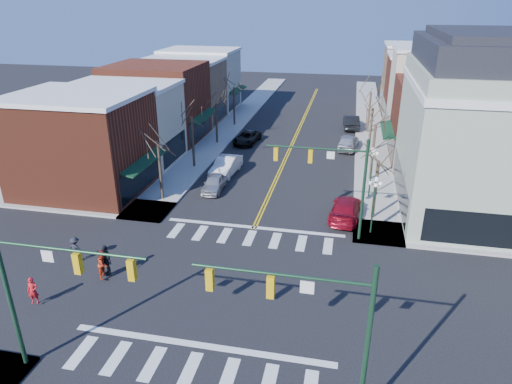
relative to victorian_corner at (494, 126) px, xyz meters
The scene contains 36 objects.
ground 22.95m from the victorian_corner, 138.69° to the right, with size 160.00×160.00×0.00m, color black.
sidewalk_left 26.67m from the victorian_corner, 167.71° to the left, with size 3.50×70.00×0.15m, color #9E9B93.
sidewalk_right 11.56m from the victorian_corner, 144.64° to the left, with size 3.50×70.00×0.15m, color #9E9B93.
bldg_left_brick_a 32.23m from the victorian_corner, behind, with size 10.00×8.50×8.00m, color maroon.
bldg_left_stucco_a 32.52m from the victorian_corner, behind, with size 10.00×7.00×7.50m, color beige.
bldg_left_brick_b 34.62m from the victorian_corner, 157.89° to the left, with size 10.00×9.00×8.50m, color maroon.
bldg_left_tan 38.51m from the victorian_corner, 146.41° to the left, with size 10.00×7.50×7.80m, color #9F7D58.
bldg_left_stucco_b 43.26m from the victorian_corner, 137.82° to the left, with size 10.00×8.00×8.20m, color beige.
bldg_right_brick_a 11.60m from the victorian_corner, 95.08° to the left, with size 10.00×8.50×8.00m, color maroon.
bldg_right_stucco 19.10m from the victorian_corner, 93.01° to the left, with size 10.00×7.00×10.00m, color beige.
bldg_right_brick_b 26.63m from the victorian_corner, 92.16° to the left, with size 10.00×8.00×8.50m, color maroon.
bldg_right_tan 34.58m from the victorian_corner, 91.66° to the left, with size 10.00×8.00×9.00m, color #9F7D58.
victorian_corner is the anchor object (origin of this frame).
traffic_mast_near_left 31.14m from the victorian_corner, 135.19° to the right, with size 6.60×0.28×7.20m.
traffic_mast_near_right 24.56m from the victorian_corner, 116.57° to the right, with size 6.60×0.28×7.20m.
traffic_mast_far_right 13.20m from the victorian_corner, 147.05° to the right, with size 6.60×0.28×7.20m.
lamppost_corner 10.89m from the victorian_corner, 144.14° to the right, with size 0.36×0.36×4.33m.
lamppost_midblock 9.10m from the victorian_corner, behind, with size 0.36×0.36×4.33m.
tree_left_a 25.51m from the victorian_corner, behind, with size 0.24×0.24×4.76m, color #382B21.
tree_left_b 25.64m from the victorian_corner, 169.76° to the left, with size 0.24×0.24×5.04m, color #382B21.
tree_left_c 28.20m from the victorian_corner, 153.34° to the left, with size 0.24×0.24×4.55m, color #382B21.
tree_left_d 32.53m from the victorian_corner, 140.54° to the left, with size 0.24×0.24×4.90m, color #382B21.
tree_right_a 9.84m from the victorian_corner, 156.63° to the right, with size 0.24×0.24×4.62m, color #382B21.
tree_right_b 10.12m from the victorian_corner, 150.95° to the left, with size 0.24×0.24×5.18m, color #382B21.
tree_right_c 15.49m from the victorian_corner, 122.94° to the left, with size 0.24×0.24×4.83m, color #382B21.
tree_right_d 22.43m from the victorian_corner, 111.56° to the left, with size 0.24×0.24×4.97m, color #382B21.
car_left_near 22.13m from the victorian_corner, behind, with size 1.61×3.99×1.36m, color #B1B2B6.
car_left_mid 22.36m from the victorian_corner, behind, with size 1.74×5.00×1.65m, color white.
car_left_far 26.05m from the victorian_corner, 148.37° to the left, with size 2.20×4.77×1.33m, color black.
car_right_near 12.30m from the victorian_corner, 159.45° to the right, with size 2.11×5.20×1.51m, color maroon.
car_right_mid 17.88m from the victorian_corner, 127.60° to the left, with size 1.96×4.86×1.66m, color silver.
car_right_far 24.96m from the victorian_corner, 114.59° to the left, with size 1.79×5.13×1.69m, color black.
pedestrian_red_a 32.31m from the victorian_corner, 145.61° to the right, with size 0.57×0.38×1.57m, color red.
pedestrian_red_b 28.63m from the victorian_corner, 147.98° to the right, with size 0.85×0.66×1.75m, color #B62E13.
pedestrian_dark_a 28.44m from the victorian_corner, 148.55° to the right, with size 1.14×0.47×1.94m, color black.
pedestrian_dark_b 30.27m from the victorian_corner, 153.07° to the right, with size 1.01×0.58×1.56m, color black.
Camera 1 is at (6.10, -20.89, 15.44)m, focal length 32.00 mm.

